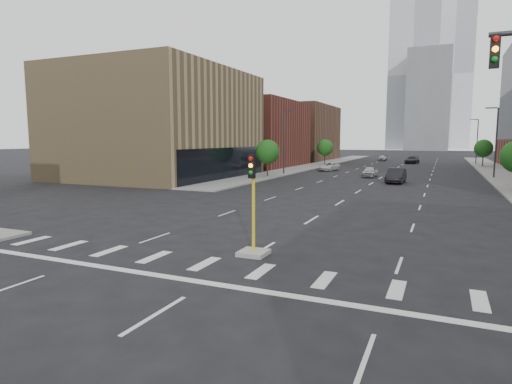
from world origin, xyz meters
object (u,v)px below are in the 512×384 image
Objects in this scene: car_deep_right at (412,160)px; car_distant at (383,158)px; car_near_left at (370,172)px; car_mid_right at (396,176)px; median_traffic_signal at (253,234)px; car_far_left at (329,167)px.

car_distant is at bearing 136.38° from car_deep_right.
car_mid_right is (3.99, -6.61, 0.15)m from car_near_left.
car_distant is (-4.09, 44.91, -0.02)m from car_near_left.
median_traffic_signal reaches higher than car_far_left.
car_mid_right is 42.47m from car_deep_right.
median_traffic_signal is 1.06× the size of car_near_left.
car_near_left is at bearing -82.52° from car_distant.
car_far_left is 1.20× the size of car_distant.
car_mid_right reaches higher than car_distant.
car_far_left is (-9.39, 50.94, -0.30)m from median_traffic_signal.
car_mid_right is 52.15m from car_distant.
car_mid_right is at bearing -78.80° from car_distant.
median_traffic_signal is at bearing -86.51° from car_near_left.
median_traffic_signal is 51.79m from car_far_left.
car_far_left is 0.91× the size of car_deep_right.
median_traffic_signal is 1.09× the size of car_distant.
median_traffic_signal is 41.79m from car_near_left.
car_near_left is 35.97m from car_deep_right.
car_far_left is at bearing 128.49° from car_mid_right.
car_far_left is 28.81m from car_deep_right.
car_near_left is at bearing 92.06° from median_traffic_signal.
car_mid_right is at bearing -43.20° from car_far_left.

